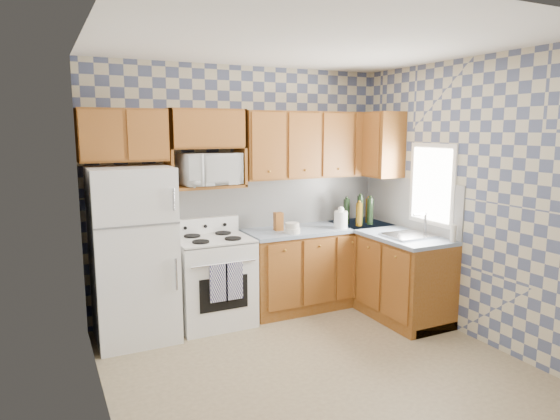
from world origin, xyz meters
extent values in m
plane|color=#786649|center=(0.00, 0.00, 0.00)|extent=(3.40, 3.40, 0.00)
cube|color=#4C5678|center=(0.00, 1.60, 1.35)|extent=(3.40, 0.02, 2.70)
cube|color=#4C5678|center=(1.70, 0.00, 1.35)|extent=(0.02, 3.20, 2.70)
cube|color=silver|center=(0.40, 1.59, 1.20)|extent=(2.60, 0.02, 0.56)
cube|color=silver|center=(1.69, 0.80, 1.20)|extent=(0.02, 1.60, 0.56)
cube|color=white|center=(-1.27, 1.25, 0.84)|extent=(0.75, 0.70, 1.68)
cube|color=white|center=(-0.47, 1.28, 0.45)|extent=(0.76, 0.65, 0.90)
cube|color=silver|center=(-0.47, 1.28, 0.91)|extent=(0.76, 0.65, 0.02)
cube|color=white|center=(-0.47, 1.55, 1.00)|extent=(0.76, 0.08, 0.17)
cube|color=navy|center=(-0.53, 0.93, 0.54)|extent=(0.18, 0.02, 0.38)
cube|color=navy|center=(-0.37, 0.93, 0.54)|extent=(0.18, 0.02, 0.38)
cube|color=brown|center=(0.82, 1.30, 0.44)|extent=(1.75, 0.60, 0.88)
cube|color=brown|center=(1.40, 0.80, 0.44)|extent=(0.60, 1.60, 0.88)
cube|color=#758D9F|center=(0.82, 1.30, 0.90)|extent=(1.77, 0.63, 0.04)
cube|color=#758D9F|center=(1.40, 0.80, 0.90)|extent=(0.63, 1.60, 0.04)
cube|color=brown|center=(0.82, 1.44, 1.85)|extent=(1.75, 0.33, 0.74)
cube|color=brown|center=(-1.29, 1.44, 1.97)|extent=(0.82, 0.33, 0.50)
cube|color=brown|center=(1.53, 1.25, 1.85)|extent=(0.33, 0.70, 0.74)
cube|color=brown|center=(-0.47, 1.44, 1.44)|extent=(0.80, 0.33, 0.03)
imported|color=white|center=(-0.44, 1.44, 1.62)|extent=(0.65, 0.49, 0.33)
cube|color=#B7B7BC|center=(1.40, 0.45, 0.93)|extent=(0.48, 0.40, 0.03)
cube|color=silver|center=(1.69, 0.45, 1.45)|extent=(0.02, 0.66, 0.86)
cylinder|color=black|center=(1.33, 1.23, 1.09)|extent=(0.07, 0.07, 0.33)
cylinder|color=black|center=(1.43, 1.17, 1.08)|extent=(0.07, 0.07, 0.31)
cylinder|color=#60410A|center=(1.48, 1.27, 1.06)|extent=(0.07, 0.07, 0.29)
cylinder|color=#60410A|center=(1.26, 1.15, 1.05)|extent=(0.07, 0.07, 0.27)
cylinder|color=black|center=(1.18, 1.29, 1.07)|extent=(0.07, 0.07, 0.30)
cube|color=brown|center=(0.31, 1.32, 1.02)|extent=(0.10, 0.10, 0.20)
cylinder|color=white|center=(0.99, 1.12, 1.02)|extent=(0.15, 0.15, 0.19)
cylinder|color=silver|center=(1.62, 0.05, 1.01)|extent=(0.06, 0.06, 0.17)
camera|label=1|loc=(-2.04, -3.54, 2.03)|focal=32.00mm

